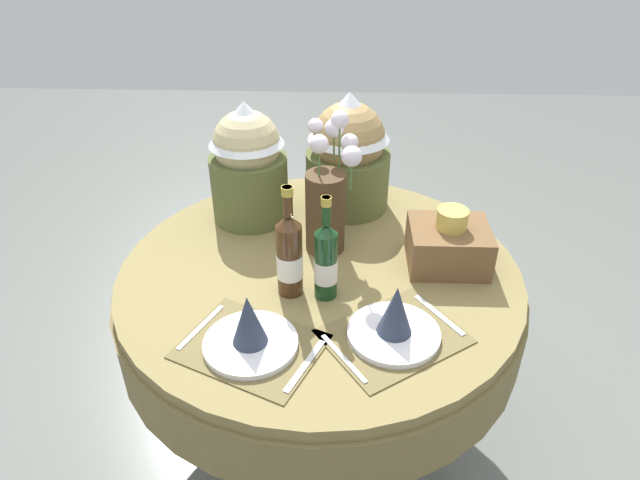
{
  "coord_description": "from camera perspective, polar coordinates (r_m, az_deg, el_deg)",
  "views": [
    {
      "loc": [
        0.06,
        -1.4,
        1.76
      ],
      "look_at": [
        0.0,
        0.03,
        0.84
      ],
      "focal_mm": 31.76,
      "sensor_mm": 36.0,
      "label": 1
    }
  ],
  "objects": [
    {
      "name": "ground",
      "position": [
        2.25,
        -0.03,
        -18.8
      ],
      "size": [
        8.0,
        8.0,
        0.0
      ],
      "primitive_type": "plane",
      "color": "slate"
    },
    {
      "name": "dining_table",
      "position": [
        1.8,
        -0.04,
        -6.25
      ],
      "size": [
        1.24,
        1.24,
        0.76
      ],
      "color": "olive",
      "rests_on": "ground"
    },
    {
      "name": "place_setting_left",
      "position": [
        1.43,
        -7.09,
        -9.27
      ],
      "size": [
        0.42,
        0.38,
        0.16
      ],
      "color": "brown",
      "rests_on": "dining_table"
    },
    {
      "name": "place_setting_right",
      "position": [
        1.46,
        7.53,
        -8.29
      ],
      "size": [
        0.43,
        0.41,
        0.16
      ],
      "color": "brown",
      "rests_on": "dining_table"
    },
    {
      "name": "flower_vase",
      "position": [
        1.72,
        0.74,
        4.23
      ],
      "size": [
        0.16,
        0.26,
        0.44
      ],
      "color": "#47331E",
      "rests_on": "dining_table"
    },
    {
      "name": "wine_bottle_left",
      "position": [
        1.56,
        -3.1,
        -1.49
      ],
      "size": [
        0.07,
        0.07,
        0.34
      ],
      "color": "#422814",
      "rests_on": "dining_table"
    },
    {
      "name": "wine_bottle_centre",
      "position": [
        1.54,
        0.59,
        -2.08
      ],
      "size": [
        0.07,
        0.07,
        0.31
      ],
      "color": "#143819",
      "rests_on": "dining_table"
    },
    {
      "name": "gift_tub_back_left",
      "position": [
        1.9,
        -7.3,
        8.17
      ],
      "size": [
        0.26,
        0.26,
        0.41
      ],
      "color": "#566033",
      "rests_on": "dining_table"
    },
    {
      "name": "gift_tub_back_centre",
      "position": [
        1.96,
        2.87,
        9.18
      ],
      "size": [
        0.29,
        0.29,
        0.42
      ],
      "color": "#566033",
      "rests_on": "dining_table"
    },
    {
      "name": "woven_basket_side_right",
      "position": [
        1.74,
        12.81,
        -0.38
      ],
      "size": [
        0.24,
        0.2,
        0.19
      ],
      "color": "brown",
      "rests_on": "dining_table"
    }
  ]
}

